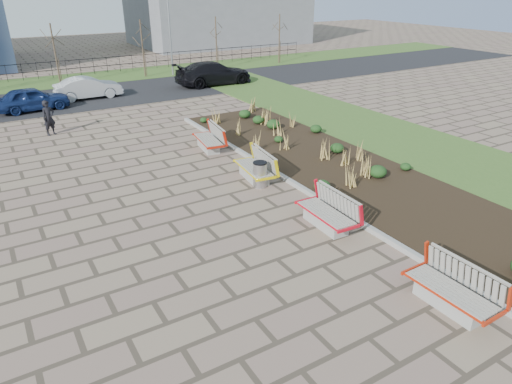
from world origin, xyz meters
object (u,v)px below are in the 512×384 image
bench_d (208,138)px  lamp_east (170,33)px  bench_a (451,288)px  car_blue (32,99)px  litter_bin (260,175)px  pedestrian (49,118)px  car_black (214,73)px  car_silver (88,88)px  bench_b (326,211)px  bench_c (254,167)px

bench_d → lamp_east: (5.00, 16.58, 2.54)m
bench_a → car_blue: size_ratio=0.55×
litter_bin → pedestrian: (-5.24, 10.06, 0.36)m
car_blue → car_black: bearing=-89.1°
bench_a → car_silver: 24.34m
litter_bin → pedestrian: bearing=117.5°
bench_b → car_black: car_black is taller
bench_c → lamp_east: (5.00, 20.36, 2.54)m
bench_b → car_blue: 19.38m
bench_c → litter_bin: 0.66m
pedestrian → car_silver: bearing=41.5°
car_black → bench_c: bearing=158.9°
bench_c → car_black: 16.81m
litter_bin → car_silver: (-2.04, 16.56, 0.22)m
pedestrian → lamp_east: 15.25m
car_black → bench_d: bearing=153.0°
litter_bin → car_black: (6.28, 16.29, 0.35)m
litter_bin → car_blue: (-5.34, 15.17, 0.22)m
bench_c → lamp_east: size_ratio=0.35×
bench_c → car_silver: size_ratio=0.54×
bench_b → litter_bin: size_ratio=2.36×
bench_a → bench_d: bearing=89.1°
pedestrian → lamp_east: lamp_east is taller
bench_c → car_silver: 16.07m
car_black → lamp_east: lamp_east is taller
car_blue → car_black: 11.67m
pedestrian → car_blue: pedestrian is taller
bench_b → bench_d: same height
bench_d → car_black: (6.14, 11.86, 0.29)m
car_silver → bench_b: bearing=-173.8°
bench_c → car_blue: (-5.48, 14.52, 0.16)m
bench_d → car_black: 13.36m
car_blue → pedestrian: bearing=176.5°
bench_c → bench_d: size_ratio=1.00×
bench_a → bench_b: same height
car_silver → litter_bin: bearing=-173.1°
bench_b → car_blue: size_ratio=0.55×
litter_bin → car_blue: car_blue is taller
car_blue → car_silver: (3.30, 1.39, -0.00)m
pedestrian → litter_bin: bearing=-84.7°
car_blue → car_silver: 3.58m
bench_b → bench_d: 7.85m
car_silver → bench_d: bearing=-169.9°
pedestrian → car_blue: size_ratio=0.43×
bench_b → car_silver: (-2.18, 19.98, 0.16)m
car_black → lamp_east: size_ratio=0.89×
bench_c → car_black: (6.14, 15.64, 0.29)m
bench_a → bench_b: 4.26m
bench_c → litter_bin: bench_c is taller
pedestrian → bench_c: bearing=-82.5°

